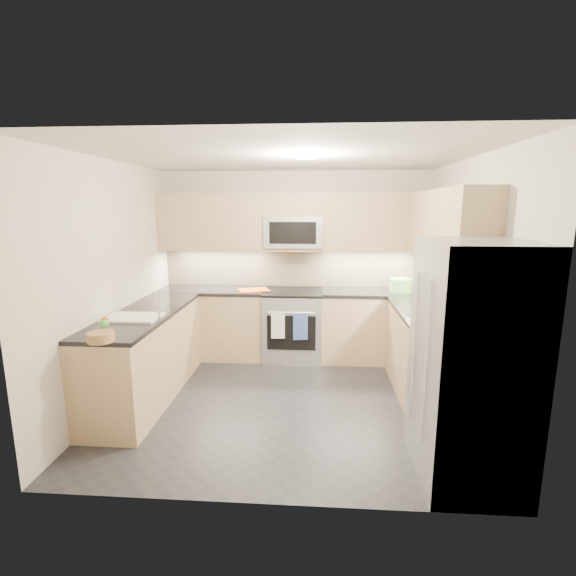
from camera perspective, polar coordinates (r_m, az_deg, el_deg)
The scene contains 36 objects.
floor at distance 4.62m, azimuth -0.31°, elevation -15.01°, with size 3.60×3.20×0.00m, color #25252A.
ceiling at distance 4.17m, azimuth -0.35°, elevation 17.55°, with size 3.60×3.20×0.02m, color beige.
wall_back at distance 5.79m, azimuth 0.86°, elevation 3.34°, with size 3.60×0.02×2.50m, color beige.
wall_front at distance 2.67m, azimuth -2.94°, elevation -5.93°, with size 3.60×0.02×2.50m, color beige.
wall_left at distance 4.71m, azimuth -22.75°, elevation 0.67°, with size 0.02×3.20×2.50m, color beige.
wall_right at distance 4.46m, azimuth 23.39°, elevation 0.09°, with size 0.02×3.20×2.50m, color beige.
base_cab_back_left at distance 5.83m, azimuth -10.12°, elevation -4.82°, with size 1.42×0.60×0.90m, color tan.
base_cab_back_right at distance 5.71m, azimuth 11.70°, elevation -5.22°, with size 1.42×0.60×0.90m, color tan.
base_cab_right at distance 4.72m, azimuth 18.56°, elevation -9.09°, with size 0.60×1.70×0.90m, color tan.
base_cab_peninsula at distance 4.78m, azimuth -18.77°, elevation -8.83°, with size 0.60×2.00×0.90m, color tan.
countertop_back_left at distance 5.72m, azimuth -10.28°, elevation -0.29°, with size 1.42×0.63×0.04m, color black.
countertop_back_right at distance 5.60m, azimuth 11.89°, elevation -0.59°, with size 1.42×0.63×0.04m, color black.
countertop_right at distance 4.58m, azimuth 18.92°, elevation -3.56°, with size 0.63×1.70×0.04m, color black.
countertop_peninsula at distance 4.65m, azimuth -19.13°, elevation -3.36°, with size 0.63×2.00×0.04m, color black.
upper_cab_back at distance 5.57m, azimuth 0.78°, elevation 8.97°, with size 3.60×0.35×0.75m, color tan.
upper_cab_right at distance 4.60m, azimuth 20.75°, elevation 7.82°, with size 0.35×1.95×0.75m, color tan.
backsplash_back at distance 5.80m, azimuth 0.86°, elevation 2.80°, with size 3.60×0.01×0.51m, color tan.
backsplash_right at distance 4.89m, azimuth 21.58°, elevation 0.46°, with size 0.01×2.30×0.51m, color tan.
gas_range at distance 5.64m, azimuth 0.66°, elevation -5.13°, with size 0.76×0.65×0.91m, color #929599.
range_cooktop at distance 5.53m, azimuth 0.67°, elevation -0.55°, with size 0.76×0.65×0.03m, color black.
oven_door_glass at distance 5.33m, azimuth 0.45°, elevation -6.17°, with size 0.62×0.02×0.45m, color black.
oven_handle at distance 5.23m, azimuth 0.44°, elevation -3.41°, with size 0.02×0.02×0.60m, color #B2B5BA.
microwave at distance 5.55m, azimuth 0.76°, elevation 7.67°, with size 0.76×0.40×0.40m, color #9A9CA2.
microwave_door at distance 5.35m, azimuth 0.64°, elevation 7.54°, with size 0.60×0.01×0.28m, color black.
refrigerator at distance 3.39m, azimuth 23.68°, elevation -9.39°, with size 0.70×0.90×1.80m, color #9FA1A7.
fridge_handle_left at distance 3.10m, azimuth 18.32°, elevation -9.90°, with size 0.02×0.02×1.20m, color #B2B5BA.
fridge_handle_right at distance 3.43m, azimuth 16.86°, elevation -7.77°, with size 0.02×0.02×1.20m, color #B2B5BA.
sink_basin at distance 4.44m, azimuth -20.35°, elevation -4.65°, with size 0.52×0.38×0.16m, color white.
faucet at distance 4.29m, azimuth -17.36°, elevation -2.23°, with size 0.03×0.03×0.28m, color silver.
utensil_bowl at distance 5.63m, azimuth 15.19°, elevation 0.39°, with size 0.29×0.29×0.17m, color #68B14C.
cutting_board at distance 5.52m, azimuth -4.70°, elevation -0.28°, with size 0.39×0.27×0.01m, color #E35815.
fruit_basket at distance 3.77m, azimuth -24.22°, elevation -6.11°, with size 0.22×0.22×0.08m, color #9C7548.
fruit_apple at distance 3.94m, azimuth -23.72°, elevation -4.22°, with size 0.08×0.08×0.08m, color red.
fruit_pear at distance 3.86m, azimuth -23.81°, elevation -4.51°, with size 0.08×0.08×0.08m, color green.
dish_towel_check at distance 5.27m, azimuth -1.38°, elevation -5.22°, with size 0.17×0.01×0.32m, color white.
dish_towel_blue at distance 5.25m, azimuth 1.71°, elevation -5.28°, with size 0.18×0.02×0.35m, color #32468A.
Camera 1 is at (0.31, -4.13, 2.03)m, focal length 26.00 mm.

